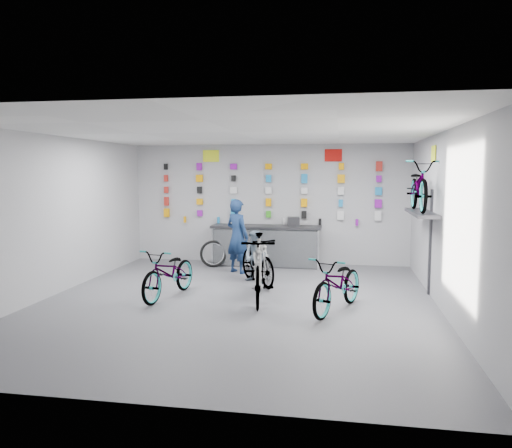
% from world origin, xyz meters
% --- Properties ---
extents(floor, '(8.00, 8.00, 0.00)m').
position_xyz_m(floor, '(0.00, 0.00, 0.00)').
color(floor, '#505155').
rests_on(floor, ground).
extents(ceiling, '(8.00, 8.00, 0.00)m').
position_xyz_m(ceiling, '(0.00, 0.00, 3.00)').
color(ceiling, white).
rests_on(ceiling, wall_back).
extents(wall_back, '(7.00, 0.00, 7.00)m').
position_xyz_m(wall_back, '(0.00, 4.00, 1.50)').
color(wall_back, '#B2B2B5').
rests_on(wall_back, floor).
extents(wall_front, '(7.00, 0.00, 7.00)m').
position_xyz_m(wall_front, '(0.00, -4.00, 1.50)').
color(wall_front, '#B2B2B5').
rests_on(wall_front, floor).
extents(wall_left, '(0.00, 8.00, 8.00)m').
position_xyz_m(wall_left, '(-3.50, 0.00, 1.50)').
color(wall_left, '#B2B2B5').
rests_on(wall_left, floor).
extents(wall_right, '(0.00, 8.00, 8.00)m').
position_xyz_m(wall_right, '(3.50, 0.00, 1.50)').
color(wall_right, '#B2B2B5').
rests_on(wall_right, floor).
extents(counter, '(2.70, 0.66, 1.00)m').
position_xyz_m(counter, '(0.00, 3.54, 0.49)').
color(counter, black).
rests_on(counter, floor).
extents(merch_wall, '(5.56, 0.08, 1.57)m').
position_xyz_m(merch_wall, '(0.19, 3.93, 1.78)').
color(merch_wall, '#FAA306').
rests_on(merch_wall, wall_back).
extents(wall_bracket, '(0.39, 1.90, 2.00)m').
position_xyz_m(wall_bracket, '(3.33, 1.20, 1.46)').
color(wall_bracket, '#333338').
rests_on(wall_bracket, wall_right).
extents(sign_left, '(0.42, 0.02, 0.30)m').
position_xyz_m(sign_left, '(-1.50, 3.98, 2.72)').
color(sign_left, '#EBFB22').
rests_on(sign_left, wall_back).
extents(sign_right, '(0.42, 0.02, 0.30)m').
position_xyz_m(sign_right, '(1.60, 3.98, 2.72)').
color(sign_right, red).
rests_on(sign_right, wall_back).
extents(sign_side, '(0.02, 0.40, 0.30)m').
position_xyz_m(sign_side, '(3.48, 1.20, 2.65)').
color(sign_side, '#EBFB22').
rests_on(sign_side, wall_right).
extents(bike_left, '(0.93, 1.87, 0.94)m').
position_xyz_m(bike_left, '(-1.29, 0.14, 0.47)').
color(bike_left, gray).
rests_on(bike_left, floor).
extents(bike_center, '(0.85, 2.07, 1.21)m').
position_xyz_m(bike_center, '(0.38, 0.12, 0.60)').
color(bike_center, gray).
rests_on(bike_center, floor).
extents(bike_right, '(1.28, 1.90, 0.94)m').
position_xyz_m(bike_right, '(1.79, -0.27, 0.47)').
color(bike_right, gray).
rests_on(bike_right, floor).
extents(bike_service, '(1.30, 1.69, 1.02)m').
position_xyz_m(bike_service, '(0.13, 1.51, 0.51)').
color(bike_service, gray).
rests_on(bike_service, floor).
extents(bike_wall, '(0.63, 1.80, 0.95)m').
position_xyz_m(bike_wall, '(3.25, 1.20, 2.05)').
color(bike_wall, gray).
rests_on(bike_wall, wall_bracket).
extents(clerk, '(0.74, 0.67, 1.70)m').
position_xyz_m(clerk, '(-0.52, 2.59, 0.85)').
color(clerk, '#13264C').
rests_on(clerk, floor).
extents(customer, '(0.65, 0.59, 1.10)m').
position_xyz_m(customer, '(0.07, 1.66, 0.55)').
color(customer, slate).
rests_on(customer, floor).
extents(spare_wheel, '(0.68, 0.40, 0.66)m').
position_xyz_m(spare_wheel, '(-1.25, 3.17, 0.32)').
color(spare_wheel, black).
rests_on(spare_wheel, floor).
extents(register, '(0.33, 0.34, 0.22)m').
position_xyz_m(register, '(0.67, 3.55, 1.11)').
color(register, black).
rests_on(register, counter).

